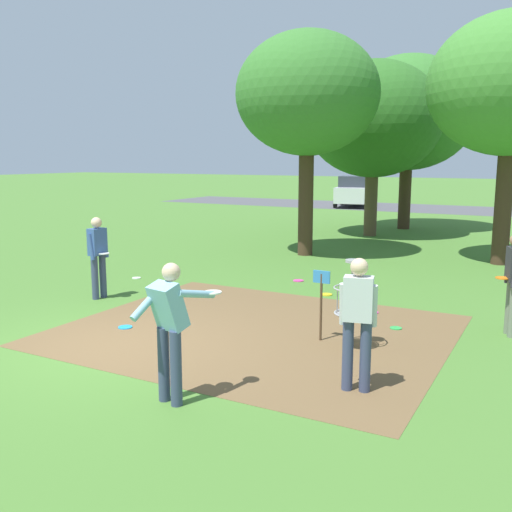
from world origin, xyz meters
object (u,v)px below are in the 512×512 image
(player_foreground_watching, at_px, (170,324))
(frisbee_far_right, at_px, (125,327))
(disc_golf_basket, at_px, (349,300))
(tree_near_right, at_px, (408,113))
(tree_mid_left, at_px, (374,120))
(tree_near_left, at_px, (512,85))
(frisbee_scattered_b, at_px, (326,294))
(frisbee_mid_grass, at_px, (136,278))
(player_throwing, at_px, (358,317))
(parked_car_leftmost, at_px, (354,191))
(tree_mid_center, at_px, (307,95))
(frisbee_near_basket, at_px, (396,328))
(player_waiting_left, at_px, (98,253))
(frisbee_far_left, at_px, (298,281))
(frisbee_by_tee, at_px, (372,312))

(player_foreground_watching, relative_size, frisbee_far_right, 7.03)
(disc_golf_basket, relative_size, player_foreground_watching, 0.81)
(tree_near_right, bearing_deg, tree_mid_left, -102.40)
(player_foreground_watching, relative_size, tree_near_left, 0.26)
(frisbee_scattered_b, height_order, tree_mid_left, tree_mid_left)
(frisbee_mid_grass, relative_size, tree_mid_left, 0.03)
(player_throwing, bearing_deg, parked_car_leftmost, 108.92)
(player_throwing, bearing_deg, tree_mid_center, 117.12)
(frisbee_near_basket, height_order, tree_mid_left, tree_mid_left)
(frisbee_near_basket, relative_size, frisbee_mid_grass, 0.99)
(player_waiting_left, xyz_separation_m, frisbee_far_left, (2.99, 3.53, -0.96))
(tree_mid_center, bearing_deg, frisbee_mid_grass, -113.64)
(frisbee_scattered_b, bearing_deg, tree_mid_left, 101.96)
(player_foreground_watching, distance_m, tree_mid_left, 16.26)
(frisbee_scattered_b, xyz_separation_m, tree_near_left, (2.89, 5.69, 4.79))
(parked_car_leftmost, bearing_deg, frisbee_far_left, -74.55)
(tree_near_left, bearing_deg, parked_car_leftmost, 121.02)
(disc_golf_basket, distance_m, tree_mid_center, 9.45)
(tree_near_right, height_order, tree_mid_center, tree_near_right)
(player_throwing, xyz_separation_m, tree_mid_left, (-4.27, 14.34, 3.33))
(frisbee_far_left, bearing_deg, player_foreground_watching, -78.10)
(tree_mid_left, bearing_deg, disc_golf_basket, -74.22)
(frisbee_near_basket, distance_m, frisbee_mid_grass, 6.79)
(player_foreground_watching, relative_size, frisbee_near_basket, 8.34)
(player_waiting_left, bearing_deg, tree_near_left, 49.66)
(frisbee_near_basket, bearing_deg, frisbee_by_tee, 129.78)
(parked_car_leftmost, bearing_deg, frisbee_near_basket, -69.49)
(tree_near_left, bearing_deg, player_waiting_left, -130.34)
(player_foreground_watching, height_order, player_throwing, same)
(player_waiting_left, bearing_deg, player_throwing, -18.31)
(player_waiting_left, xyz_separation_m, tree_mid_left, (2.04, 12.25, 3.33))
(frisbee_by_tee, distance_m, tree_mid_left, 11.96)
(frisbee_scattered_b, relative_size, parked_car_leftmost, 0.06)
(player_waiting_left, relative_size, frisbee_far_left, 6.73)
(frisbee_by_tee, xyz_separation_m, frisbee_mid_grass, (-6.03, 0.32, 0.00))
(disc_golf_basket, xyz_separation_m, frisbee_far_right, (-3.74, -0.88, -0.74))
(frisbee_near_basket, bearing_deg, tree_mid_center, 125.32)
(frisbee_far_right, xyz_separation_m, parked_car_leftmost, (-4.71, 25.90, 0.91))
(frisbee_mid_grass, bearing_deg, frisbee_far_left, 23.99)
(frisbee_scattered_b, xyz_separation_m, tree_mid_left, (-2.06, 9.71, 4.28))
(frisbee_far_left, bearing_deg, player_waiting_left, -130.22)
(player_foreground_watching, height_order, tree_mid_center, tree_mid_center)
(frisbee_far_right, distance_m, tree_mid_center, 9.68)
(player_waiting_left, bearing_deg, frisbee_mid_grass, 108.25)
(frisbee_mid_grass, height_order, parked_car_leftmost, parked_car_leftmost)
(frisbee_by_tee, xyz_separation_m, frisbee_far_right, (-3.49, -2.99, 0.00))
(tree_mid_left, relative_size, tree_mid_center, 0.98)
(frisbee_far_right, xyz_separation_m, tree_mid_center, (-0.29, 8.46, 4.71))
(disc_golf_basket, xyz_separation_m, frisbee_far_left, (-2.65, 4.04, -0.74))
(frisbee_scattered_b, relative_size, tree_mid_center, 0.04)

